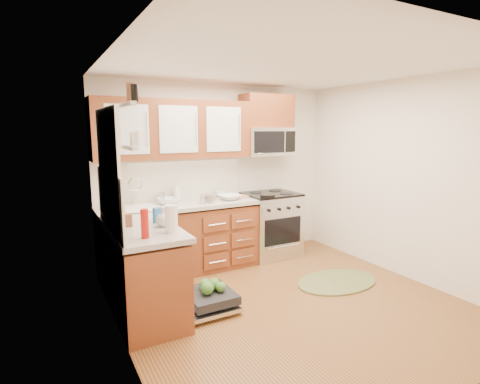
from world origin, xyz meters
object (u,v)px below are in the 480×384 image
dishwasher (206,301)px  paper_towel_roll (171,219)px  bowl_b (168,201)px  sink (140,218)px  range (271,224)px  stock_pot (208,199)px  cup (219,193)px  rug (337,282)px  microwave (267,141)px  bowl_a (230,197)px  skillet (268,196)px  cutting_board (240,197)px  upper_cabinets (174,129)px

dishwasher → paper_towel_roll: bearing=-163.8°
bowl_b → sink: bearing=-173.5°
range → stock_pot: bearing=-172.5°
stock_pot → cup: (0.34, 0.36, -0.01)m
rug → stock_pot: size_ratio=5.43×
microwave → bowl_a: size_ratio=2.63×
stock_pot → bowl_a: (0.37, 0.09, -0.03)m
dishwasher → rug: size_ratio=0.64×
paper_towel_roll → bowl_a: size_ratio=0.89×
stock_pot → dishwasher: bearing=-115.2°
range → bowl_b: size_ratio=3.43×
range → bowl_a: bowl_a is taller
paper_towel_roll → rug: bearing=-0.4°
stock_pot → cup: stock_pot is taller
rug → paper_towel_roll: (-2.10, 0.01, 1.04)m
range → bowl_b: bearing=178.8°
microwave → skillet: bearing=-120.9°
cutting_board → bowl_b: bearing=-179.7°
upper_cabinets → paper_towel_roll: upper_cabinets is taller
range → skillet: bearing=-131.5°
microwave → skillet: size_ratio=3.56×
upper_cabinets → cutting_board: upper_cabinets is taller
paper_towel_roll → cup: (1.19, 1.46, -0.08)m
cup → stock_pot: bearing=-133.3°
dishwasher → bowl_b: 1.45m
rug → paper_towel_roll: bearing=179.6°
sink → stock_pot: 0.88m
cutting_board → range: bearing=-4.3°
cutting_board → cup: cup is taller
skillet → sink: bearing=172.0°
bowl_a → range: bearing=4.5°
skillet → cup: (-0.51, 0.47, 0.00)m
range → microwave: microwave is taller
microwave → skillet: (-0.22, -0.37, -0.73)m
upper_cabinets → bowl_b: bearing=-142.6°
skillet → cup: size_ratio=1.72×
sink → stock_pot: (0.85, -0.13, 0.19)m
microwave → cutting_board: size_ratio=2.75×
rug → cutting_board: cutting_board is taller
range → paper_towel_roll: (-1.93, -1.24, 0.58)m
dishwasher → bowl_a: bearing=52.2°
cutting_board → bowl_a: 0.23m
sink → cup: 1.23m
stock_pot → paper_towel_roll: bearing=-127.8°
upper_cabinets → range: (1.41, -0.15, -1.40)m
bowl_a → skillet: bearing=-21.7°
sink → bowl_b: bowl_b is taller
cutting_board → cup: bearing=141.8°
range → skillet: 0.60m
range → dishwasher: size_ratio=1.36×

